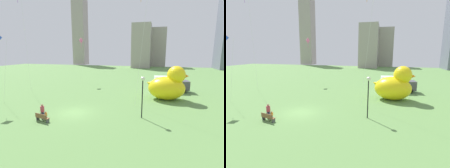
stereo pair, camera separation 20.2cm
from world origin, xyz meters
TOP-DOWN VIEW (x-y plane):
  - ground_plane at (0.00, 0.00)m, footprint 140.00×140.00m
  - park_bench at (-2.16, -3.31)m, footprint 1.75×0.80m
  - person_adult at (-2.54, -2.65)m, footprint 0.42×0.42m
  - person_child at (-1.94, -2.89)m, footprint 0.25×0.25m
  - giant_inflatable_duck at (11.36, 9.18)m, footprint 6.41×4.11m
  - lamppost at (8.15, 0.51)m, footprint 0.46×0.46m
  - box_truck at (12.13, 15.00)m, footprint 6.40×3.11m
  - city_skyline at (10.37, 68.29)m, footprint 79.47×18.92m
  - kite_pink at (-7.66, 18.99)m, footprint 1.81×1.56m

SIDE VIEW (x-z plane):
  - ground_plane at x=0.00m, z-range 0.00..0.00m
  - park_bench at x=-2.16m, z-range 0.03..0.93m
  - person_child at x=-1.94m, z-range 0.05..1.07m
  - person_adult at x=-2.54m, z-range 0.09..1.81m
  - box_truck at x=12.13m, z-range 0.02..2.87m
  - giant_inflatable_duck at x=11.36m, z-range -0.40..4.92m
  - lamppost at x=8.15m, z-range 1.21..5.98m
  - kite_pink at x=-7.66m, z-range 4.26..14.86m
  - city_skyline at x=10.37m, z-range -4.30..35.05m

